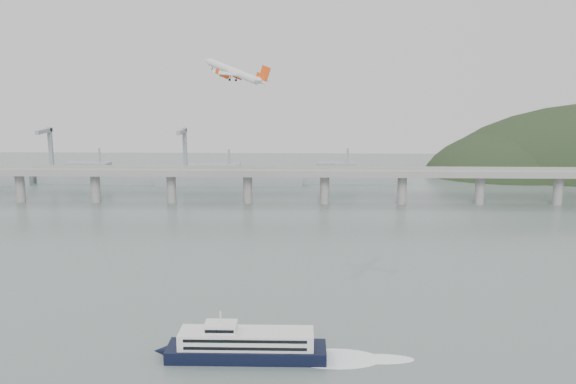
{
  "coord_description": "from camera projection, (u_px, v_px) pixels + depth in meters",
  "views": [
    {
      "loc": [
        6.33,
        -188.35,
        83.98
      ],
      "look_at": [
        0.0,
        55.0,
        36.0
      ],
      "focal_mm": 38.0,
      "sensor_mm": 36.0,
      "label": 1
    }
  ],
  "objects": [
    {
      "name": "ground",
      "position": [
        284.0,
        331.0,
        201.14
      ],
      "size": [
        900.0,
        900.0,
        0.0
      ],
      "primitive_type": "plane",
      "color": "slate",
      "rests_on": "ground"
    },
    {
      "name": "bridge",
      "position": [
        292.0,
        177.0,
        393.91
      ],
      "size": [
        800.0,
        22.0,
        23.9
      ],
      "color": "gray",
      "rests_on": "ground"
    },
    {
      "name": "distant_fleet",
      "position": [
        92.0,
        176.0,
        463.88
      ],
      "size": [
        453.0,
        60.9,
        40.0
      ],
      "color": "gray",
      "rests_on": "ground"
    },
    {
      "name": "ferry",
      "position": [
        247.0,
        345.0,
        181.47
      ],
      "size": [
        78.12,
        13.7,
        14.76
      ],
      "rotation": [
        0.0,
        0.0,
        0.0
      ],
      "color": "black",
      "rests_on": "ground"
    },
    {
      "name": "airliner",
      "position": [
        235.0,
        72.0,
        285.75
      ],
      "size": [
        34.66,
        33.06,
        14.76
      ],
      "rotation": [
        0.05,
        -0.32,
        2.64
      ],
      "color": "silver",
      "rests_on": "ground"
    }
  ]
}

